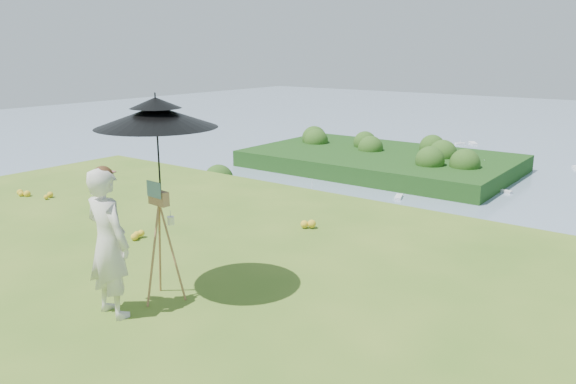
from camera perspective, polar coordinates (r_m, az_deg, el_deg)
The scene contains 7 objects.
peninsula at distance 179.85m, azimuth 9.37°, elevation 3.94°, with size 90.00×60.00×12.00m, color #143A0F, non-canonical shape.
slope_trees at distance 41.89m, azimuth 25.54°, elevation -12.40°, with size 110.00×50.00×6.00m, color #2A5318, non-canonical shape.
wildflowers at distance 7.06m, azimuth -26.80°, elevation -10.61°, with size 10.00×10.50×0.12m, color gold, non-canonical shape.
painter at distance 6.35m, azimuth -17.79°, elevation -4.94°, with size 0.61×0.40×1.66m, color beige.
field_easel at distance 6.61m, azimuth -12.75°, elevation -4.91°, with size 0.54×0.54×1.43m, color brown, non-canonical shape.
sun_umbrella at distance 6.36m, azimuth -13.06°, elevation 4.32°, with size 1.34×1.34×1.22m, color black, non-canonical shape.
painter_cap at distance 6.15m, azimuth -18.35°, elevation 1.98°, with size 0.21×0.25×0.10m, color #C36B70, non-canonical shape.
Camera 1 is at (5.90, -2.43, 2.85)m, focal length 35.00 mm.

